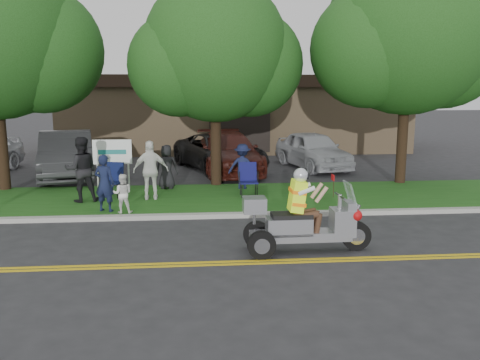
{
  "coord_description": "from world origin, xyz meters",
  "views": [
    {
      "loc": [
        -0.19,
        -10.1,
        3.48
      ],
      "look_at": [
        0.87,
        2.0,
        1.21
      ],
      "focal_mm": 38.0,
      "sensor_mm": 36.0,
      "label": 1
    }
  ],
  "objects": [
    {
      "name": "spectator_chair_a",
      "position": [
        1.34,
        6.39,
        0.85
      ],
      "size": [
        1.07,
        0.77,
        1.49
      ],
      "primitive_type": "imported",
      "rotation": [
        0.0,
        0.0,
        2.9
      ],
      "color": "#161C3F",
      "rests_on": "grass_verge"
    },
    {
      "name": "child_right",
      "position": [
        -2.16,
        3.4,
        0.64
      ],
      "size": [
        0.52,
        0.41,
        1.06
      ],
      "primitive_type": "imported",
      "rotation": [
        0.0,
        0.0,
        3.12
      ],
      "color": "white",
      "rests_on": "grass_verge"
    },
    {
      "name": "spectator_adult_left",
      "position": [
        -2.66,
        3.62,
        0.89
      ],
      "size": [
        0.66,
        0.54,
        1.56
      ],
      "primitive_type": "imported",
      "rotation": [
        0.0,
        0.0,
        2.82
      ],
      "color": "#141B39",
      "rests_on": "grass_verge"
    },
    {
      "name": "spectator_adult_mid",
      "position": [
        -3.54,
        4.89,
        1.06
      ],
      "size": [
        1.08,
        0.94,
        1.91
      ],
      "primitive_type": "imported",
      "rotation": [
        0.0,
        0.0,
        3.4
      ],
      "color": "black",
      "rests_on": "grass_verge"
    },
    {
      "name": "parked_car_left",
      "position": [
        -5.09,
        9.5,
        0.88
      ],
      "size": [
        3.03,
        5.65,
        1.77
      ],
      "primitive_type": "imported",
      "rotation": [
        0.0,
        0.0,
        0.23
      ],
      "color": "#2C2C2E",
      "rests_on": "ground"
    },
    {
      "name": "parked_car_mid",
      "position": [
        0.8,
        10.91,
        0.75
      ],
      "size": [
        4.26,
        5.9,
        1.49
      ],
      "primitive_type": "imported",
      "rotation": [
        0.0,
        0.0,
        0.37
      ],
      "color": "black",
      "rests_on": "ground"
    },
    {
      "name": "tree_right",
      "position": [
        7.06,
        7.03,
        5.03
      ],
      "size": [
        6.86,
        5.6,
        8.07
      ],
      "color": "#332114",
      "rests_on": "ground"
    },
    {
      "name": "trike_scooter",
      "position": [
        2.0,
        0.08,
        0.63
      ],
      "size": [
        2.75,
        0.92,
        1.81
      ],
      "rotation": [
        0.0,
        0.0,
        0.01
      ],
      "color": "black",
      "rests_on": "ground"
    },
    {
      "name": "centerline_near",
      "position": [
        0.0,
        -0.58,
        0.01
      ],
      "size": [
        60.0,
        0.1,
        0.01
      ],
      "primitive_type": "cube",
      "color": "gold",
      "rests_on": "ground"
    },
    {
      "name": "spectator_adult_right",
      "position": [
        -1.54,
        5.0,
        0.99
      ],
      "size": [
        1.06,
        0.49,
        1.77
      ],
      "primitive_type": "imported",
      "rotation": [
        0.0,
        0.0,
        3.2
      ],
      "color": "white",
      "rests_on": "grass_verge"
    },
    {
      "name": "centerline_far",
      "position": [
        0.0,
        -0.42,
        0.01
      ],
      "size": [
        60.0,
        0.1,
        0.01
      ],
      "primitive_type": "cube",
      "color": "gold",
      "rests_on": "ground"
    },
    {
      "name": "curb",
      "position": [
        0.0,
        3.05,
        0.06
      ],
      "size": [
        60.0,
        0.25,
        0.12
      ],
      "primitive_type": "cube",
      "color": "#A8A89E",
      "rests_on": "ground"
    },
    {
      "name": "tree_mid",
      "position": [
        0.55,
        7.23,
        4.43
      ],
      "size": [
        5.88,
        4.8,
        7.05
      ],
      "color": "#332114",
      "rests_on": "ground"
    },
    {
      "name": "ground",
      "position": [
        0.0,
        0.0,
        0.0
      ],
      "size": [
        120.0,
        120.0,
        0.0
      ],
      "primitive_type": "plane",
      "color": "#28282B",
      "rests_on": "ground"
    },
    {
      "name": "spectator_chair_b",
      "position": [
        -1.16,
        6.62,
        0.84
      ],
      "size": [
        0.77,
        0.56,
        1.46
      ],
      "primitive_type": "imported",
      "rotation": [
        0.0,
        0.0,
        3.0
      ],
      "color": "black",
      "rests_on": "grass_verge"
    },
    {
      "name": "parked_car_far_right",
      "position": [
        4.77,
        10.95,
        0.78
      ],
      "size": [
        2.9,
        4.91,
        1.57
      ],
      "primitive_type": "imported",
      "rotation": [
        0.0,
        0.0,
        0.24
      ],
      "color": "#A7A9AE",
      "rests_on": "ground"
    },
    {
      "name": "commercial_building",
      "position": [
        2.0,
        18.98,
        2.01
      ],
      "size": [
        18.0,
        8.2,
        4.0
      ],
      "color": "#9E7F5B",
      "rests_on": "ground"
    },
    {
      "name": "grass_verge",
      "position": [
        0.0,
        5.2,
        0.06
      ],
      "size": [
        60.0,
        4.0,
        0.1
      ],
      "primitive_type": "cube",
      "color": "#1C5416",
      "rests_on": "ground"
    },
    {
      "name": "lawn_chair_a",
      "position": [
        1.42,
        5.27,
        0.69
      ],
      "size": [
        0.55,
        0.57,
        1.03
      ],
      "rotation": [
        0.0,
        0.0,
        0.01
      ],
      "color": "black",
      "rests_on": "grass_verge"
    },
    {
      "name": "business_sign",
      "position": [
        -2.9,
        6.6,
        1.26
      ],
      "size": [
        1.25,
        0.06,
        1.75
      ],
      "color": "silver",
      "rests_on": "ground"
    },
    {
      "name": "parked_car_right",
      "position": [
        1.13,
        10.36,
        0.79
      ],
      "size": [
        2.82,
        5.67,
        1.58
      ],
      "primitive_type": "imported",
      "rotation": [
        0.0,
        0.0,
        0.11
      ],
      "color": "#43160F",
      "rests_on": "ground"
    },
    {
      "name": "lawn_chair_b",
      "position": [
        -2.73,
        5.62,
        0.69
      ],
      "size": [
        0.66,
        0.68,
        1.03
      ],
      "rotation": [
        0.0,
        0.0,
        -0.24
      ],
      "color": "black",
      "rests_on": "grass_verge"
    }
  ]
}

